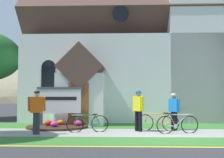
{
  "coord_description": "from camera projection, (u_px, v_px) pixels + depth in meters",
  "views": [
    {
      "loc": [
        -1.63,
        -9.55,
        1.48
      ],
      "look_at": [
        -2.06,
        2.93,
        2.24
      ],
      "focal_mm": 44.21,
      "sensor_mm": 36.0,
      "label": 1
    }
  ],
  "objects": [
    {
      "name": "bicycle_white",
      "position": [
        177.0,
        124.0,
        10.79
      ],
      "size": [
        1.69,
        0.32,
        0.82
      ],
      "color": "black",
      "rests_on": "ground"
    },
    {
      "name": "church_lawn",
      "position": [
        121.0,
        126.0,
        13.53
      ],
      "size": [
        24.0,
        2.61,
        0.01
      ],
      "primitive_type": "cube",
      "color": "#38722D",
      "rests_on": "ground"
    },
    {
      "name": "cyclist_in_white_jersey",
      "position": [
        138.0,
        107.0,
        11.46
      ],
      "size": [
        0.44,
        0.72,
        1.71
      ],
      "color": "black",
      "rests_on": "ground"
    },
    {
      "name": "cyclist_in_orange_jersey",
      "position": [
        174.0,
        109.0,
        11.91
      ],
      "size": [
        0.45,
        0.64,
        1.59
      ],
      "color": "black",
      "rests_on": "ground"
    },
    {
      "name": "grass_verge",
      "position": [
        120.0,
        141.0,
        8.99
      ],
      "size": [
        32.0,
        1.64,
        0.01
      ],
      "primitive_type": "cube",
      "color": "#38722D",
      "rests_on": "ground"
    },
    {
      "name": "cyclist_in_green_jersey",
      "position": [
        37.0,
        109.0,
        10.52
      ],
      "size": [
        0.66,
        0.34,
        1.68
      ],
      "color": "#2D2D33",
      "rests_on": "ground"
    },
    {
      "name": "ground",
      "position": [
        155.0,
        126.0,
        13.37
      ],
      "size": [
        140.0,
        140.0,
        0.0
      ],
      "primitive_type": "plane",
      "color": "#333335"
    },
    {
      "name": "flower_bed",
      "position": [
        58.0,
        126.0,
        12.72
      ],
      "size": [
        2.78,
        2.78,
        0.34
      ],
      "color": "#382319",
      "rests_on": "ground"
    },
    {
      "name": "bicycle_green",
      "position": [
        88.0,
        123.0,
        11.16
      ],
      "size": [
        1.68,
        0.37,
        0.77
      ],
      "color": "black",
      "rests_on": "ground"
    },
    {
      "name": "distant_hill",
      "position": [
        93.0,
        101.0,
        74.47
      ],
      "size": [
        72.3,
        54.15,
        19.19
      ],
      "primitive_type": "ellipsoid",
      "color": "#847A5B",
      "rests_on": "ground"
    },
    {
      "name": "church_building",
      "position": [
        126.0,
        51.0,
        19.18
      ],
      "size": [
        11.84,
        10.71,
        12.92
      ],
      "color": "white",
      "rests_on": "ground"
    },
    {
      "name": "church_sign",
      "position": [
        59.0,
        101.0,
        13.16
      ],
      "size": [
        2.19,
        0.14,
        1.9
      ],
      "color": "#474C56",
      "rests_on": "ground"
    },
    {
      "name": "curb_paint_stripe",
      "position": [
        120.0,
        147.0,
        8.02
      ],
      "size": [
        28.0,
        0.16,
        0.01
      ],
      "primitive_type": "cube",
      "color": "yellow",
      "rests_on": "ground"
    },
    {
      "name": "sidewalk_slab",
      "position": [
        120.0,
        133.0,
        11.02
      ],
      "size": [
        32.0,
        2.43,
        0.01
      ],
      "primitive_type": "cube",
      "color": "#99968E",
      "rests_on": "ground"
    },
    {
      "name": "bicycle_silver",
      "position": [
        158.0,
        122.0,
        11.67
      ],
      "size": [
        1.72,
        0.48,
        0.79
      ],
      "color": "black",
      "rests_on": "ground"
    }
  ]
}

